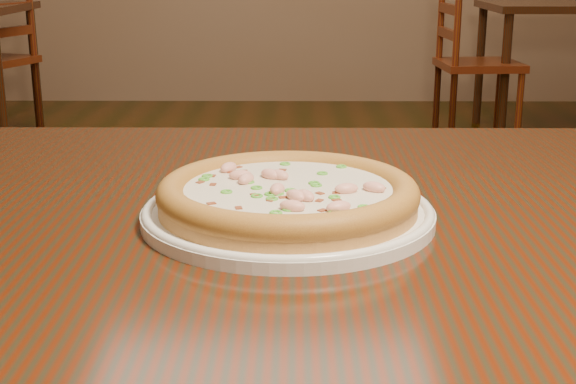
{
  "coord_description": "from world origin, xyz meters",
  "views": [
    {
      "loc": [
        0.18,
        -1.21,
        1.0
      ],
      "look_at": [
        0.18,
        -0.45,
        0.78
      ],
      "focal_mm": 50.0,
      "sensor_mm": 36.0,
      "label": 1
    }
  ],
  "objects_px": {
    "hero_table": "(398,292)",
    "pizza": "(288,195)",
    "chair_c": "(469,63)",
    "plate": "(288,213)",
    "bg_table_right": "(575,20)"
  },
  "relations": [
    {
      "from": "hero_table",
      "to": "bg_table_right",
      "type": "xyz_separation_m",
      "value": [
        1.47,
        3.82,
        0.0
      ]
    },
    {
      "from": "pizza",
      "to": "bg_table_right",
      "type": "xyz_separation_m",
      "value": [
        1.59,
        3.87,
        -0.12
      ]
    },
    {
      "from": "plate",
      "to": "bg_table_right",
      "type": "height_order",
      "value": "plate"
    },
    {
      "from": "pizza",
      "to": "chair_c",
      "type": "distance_m",
      "value": 3.78
    },
    {
      "from": "hero_table",
      "to": "bg_table_right",
      "type": "bearing_deg",
      "value": 68.94
    },
    {
      "from": "hero_table",
      "to": "pizza",
      "type": "relative_size",
      "value": 4.63
    },
    {
      "from": "bg_table_right",
      "to": "pizza",
      "type": "bearing_deg",
      "value": -112.35
    },
    {
      "from": "plate",
      "to": "chair_c",
      "type": "relative_size",
      "value": 0.31
    },
    {
      "from": "hero_table",
      "to": "pizza",
      "type": "distance_m",
      "value": 0.18
    },
    {
      "from": "bg_table_right",
      "to": "chair_c",
      "type": "relative_size",
      "value": 1.05
    },
    {
      "from": "pizza",
      "to": "plate",
      "type": "bearing_deg",
      "value": 93.71
    },
    {
      "from": "hero_table",
      "to": "pizza",
      "type": "xyz_separation_m",
      "value": [
        -0.12,
        -0.05,
        0.13
      ]
    },
    {
      "from": "chair_c",
      "to": "bg_table_right",
      "type": "bearing_deg",
      "value": 19.86
    },
    {
      "from": "hero_table",
      "to": "bg_table_right",
      "type": "height_order",
      "value": "same"
    },
    {
      "from": "pizza",
      "to": "bg_table_right",
      "type": "distance_m",
      "value": 4.19
    }
  ]
}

